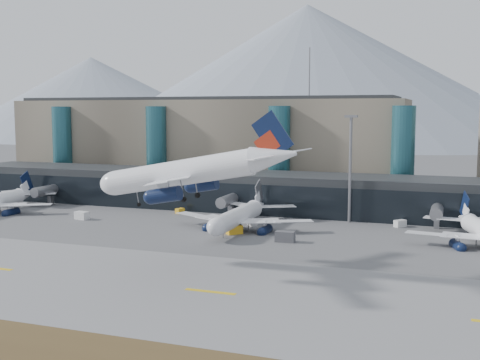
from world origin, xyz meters
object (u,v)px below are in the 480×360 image
(lightmast_mid, at_px, (350,162))
(veh_g, at_px, (252,223))
(jet_parked_mid, at_px, (242,210))
(veh_a, at_px, (82,215))
(veh_c, at_px, (285,237))
(veh_d, at_px, (400,223))
(hero_jet, at_px, (200,164))
(veh_f, at_px, (7,203))
(veh_h, at_px, (234,230))
(veh_b, at_px, (180,211))

(lightmast_mid, relative_size, veh_g, 9.68)
(jet_parked_mid, height_order, veh_a, jet_parked_mid)
(veh_c, xyz_separation_m, veh_d, (20.72, 24.28, -0.29))
(lightmast_mid, height_order, hero_jet, lightmast_mid)
(veh_f, bearing_deg, lightmast_mid, -110.16)
(veh_c, bearing_deg, veh_f, 166.34)
(veh_a, relative_size, veh_d, 1.22)
(veh_f, relative_size, veh_g, 1.19)
(veh_d, relative_size, veh_h, 0.83)
(veh_a, distance_m, veh_f, 32.82)
(jet_parked_mid, height_order, veh_h, jet_parked_mid)
(veh_d, bearing_deg, veh_a, 142.30)
(veh_d, xyz_separation_m, veh_f, (-106.05, -6.45, 0.08))
(veh_b, xyz_separation_m, veh_f, (-50.34, -6.14, 0.22))
(jet_parked_mid, relative_size, veh_g, 13.12)
(veh_b, bearing_deg, hero_jet, -132.73)
(veh_a, distance_m, veh_c, 54.61)
(veh_a, height_order, veh_h, veh_a)
(veh_c, height_order, veh_f, veh_c)
(jet_parked_mid, bearing_deg, veh_h, -174.76)
(hero_jet, height_order, veh_c, hero_jet)
(lightmast_mid, height_order, veh_c, lightmast_mid)
(veh_c, xyz_separation_m, veh_h, (-12.45, 3.91, -0.17))
(hero_jet, distance_m, veh_g, 43.54)
(jet_parked_mid, distance_m, veh_c, 17.14)
(lightmast_mid, height_order, veh_h, lightmast_mid)
(lightmast_mid, height_order, veh_f, lightmast_mid)
(veh_b, height_order, veh_h, veh_h)
(jet_parked_mid, height_order, veh_b, jet_parked_mid)
(lightmast_mid, bearing_deg, hero_jet, -107.39)
(jet_parked_mid, bearing_deg, veh_a, 94.25)
(hero_jet, bearing_deg, veh_h, 101.43)
(lightmast_mid, relative_size, veh_c, 6.50)
(veh_a, xyz_separation_m, veh_f, (-31.30, 9.89, -0.08))
(veh_b, relative_size, veh_g, 0.86)
(veh_a, distance_m, veh_g, 42.75)
(veh_a, bearing_deg, hero_jet, -24.33)
(veh_b, bearing_deg, veh_d, -71.26)
(veh_f, height_order, veh_g, veh_f)
(hero_jet, bearing_deg, veh_c, 75.66)
(jet_parked_mid, bearing_deg, veh_d, -67.65)
(hero_jet, xyz_separation_m, veh_d, (28.34, 50.00, -17.04))
(veh_g, bearing_deg, hero_jet, -34.83)
(veh_a, bearing_deg, veh_g, 19.93)
(veh_d, distance_m, veh_f, 106.24)
(veh_d, bearing_deg, veh_c, 179.49)
(hero_jet, distance_m, veh_b, 59.28)
(veh_a, bearing_deg, veh_h, 6.08)
(veh_b, xyz_separation_m, veh_h, (22.54, -20.07, 0.27))
(lightmast_mid, relative_size, hero_jet, 0.67)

